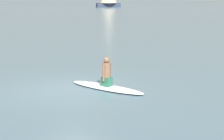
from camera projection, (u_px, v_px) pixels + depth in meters
ground_plane at (71, 90)px, 12.90m from camera, size 400.00×400.00×0.00m
surfboard at (107, 87)px, 13.00m from camera, size 3.15×1.10×0.11m
person_paddler at (107, 73)px, 12.90m from camera, size 0.37×0.45×1.02m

